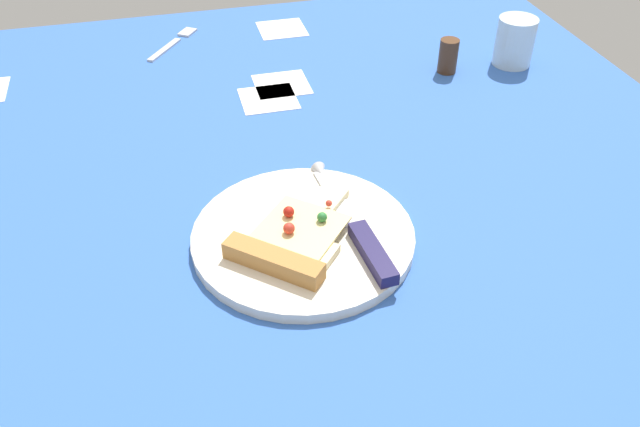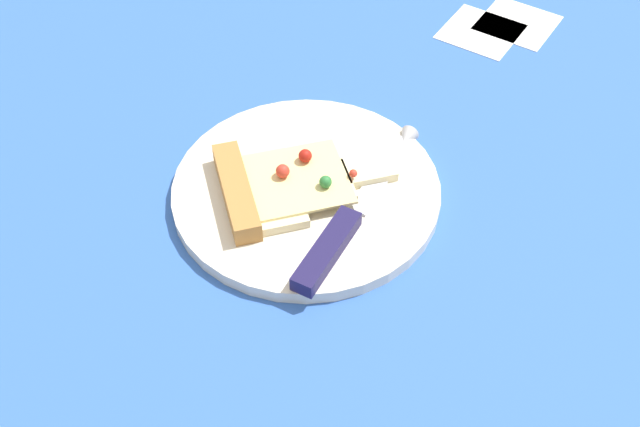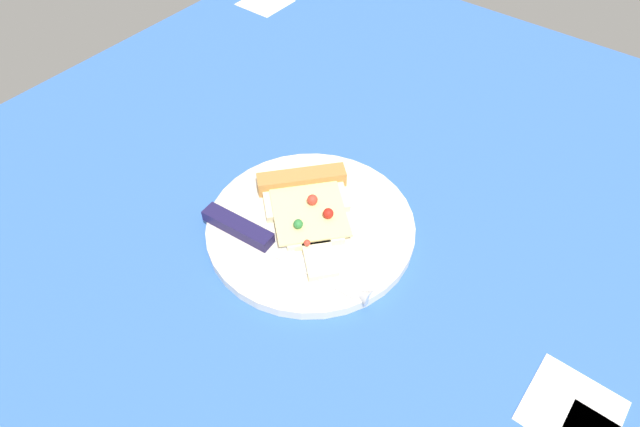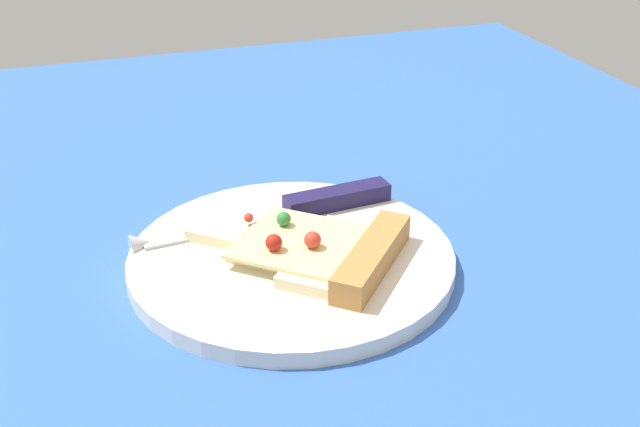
% 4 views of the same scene
% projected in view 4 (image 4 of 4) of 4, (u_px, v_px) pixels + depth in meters
% --- Properties ---
extents(ground_plane, '(1.33, 1.33, 0.03)m').
position_uv_depth(ground_plane, '(185.00, 316.00, 0.63)').
color(ground_plane, '#3360B7').
rests_on(ground_plane, ground).
extents(plate, '(0.27, 0.27, 0.01)m').
position_uv_depth(plate, '(292.00, 259.00, 0.66)').
color(plate, silver).
rests_on(plate, ground_plane).
extents(pizza_slice, '(0.17, 0.18, 0.03)m').
position_uv_depth(pizza_slice, '(320.00, 250.00, 0.64)').
color(pizza_slice, beige).
rests_on(pizza_slice, plate).
extents(knife, '(0.04, 0.24, 0.02)m').
position_uv_depth(knife, '(291.00, 209.00, 0.71)').
color(knife, silver).
rests_on(knife, plate).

